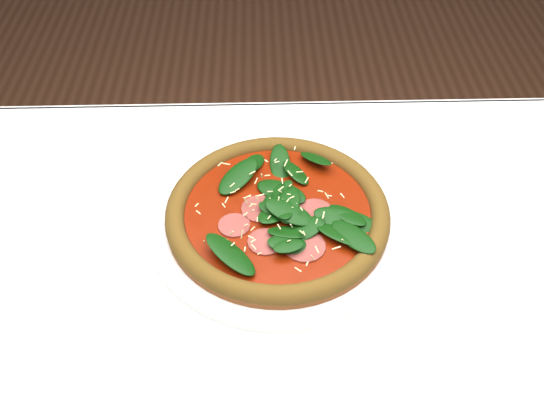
{
  "coord_description": "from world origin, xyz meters",
  "views": [
    {
      "loc": [
        -0.09,
        -0.51,
        1.41
      ],
      "look_at": [
        -0.07,
        0.12,
        0.77
      ],
      "focal_mm": 40.0,
      "sensor_mm": 36.0,
      "label": 1
    }
  ],
  "objects": [
    {
      "name": "dining_table",
      "position": [
        0.0,
        0.0,
        0.65
      ],
      "size": [
        1.21,
        0.81,
        0.75
      ],
      "color": "white",
      "rests_on": "ground"
    },
    {
      "name": "pizza",
      "position": [
        -0.07,
        0.1,
        0.78
      ],
      "size": [
        0.43,
        0.43,
        0.04
      ],
      "rotation": [
        0.0,
        0.0,
        0.41
      ],
      "color": "#955424",
      "rests_on": "plate"
    },
    {
      "name": "plate",
      "position": [
        -0.07,
        0.1,
        0.76
      ],
      "size": [
        0.38,
        0.38,
        0.02
      ],
      "color": "white",
      "rests_on": "dining_table"
    }
  ]
}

